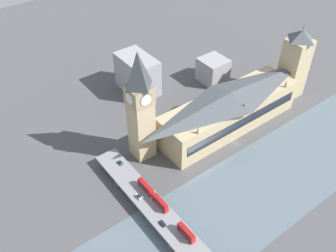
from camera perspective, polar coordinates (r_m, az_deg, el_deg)
name	(u,v)px	position (r m, az deg, el deg)	size (l,w,h in m)	color
ground_plane	(236,144)	(241.41, 10.32, -2.67)	(600.00, 600.00, 0.00)	#4C4C4F
river_water	(277,175)	(227.75, 16.30, -7.19)	(54.99, 360.00, 0.30)	slate
parliament_hall	(229,109)	(245.37, 9.33, 2.50)	(27.03, 100.02, 27.49)	tan
clock_tower	(140,106)	(207.39, -4.28, 3.12)	(13.22, 13.22, 70.78)	tan
victoria_tower	(294,64)	(280.77, 18.72, 9.00)	(15.58, 15.58, 54.75)	tan
road_bridge	(179,237)	(188.35, 1.73, -16.51)	(141.98, 13.44, 5.89)	slate
double_decker_bus_lead	(146,187)	(202.35, -3.43, -9.21)	(11.94, 2.65, 4.83)	red
double_decker_bus_mid	(160,203)	(195.38, -1.18, -11.58)	(11.36, 2.46, 4.90)	red
double_decker_bus_rear	(186,232)	(185.26, 2.79, -15.86)	(11.17, 2.58, 4.97)	red
car_northbound_lead	(163,224)	(190.35, -0.82, -14.64)	(3.99, 1.86, 1.27)	black
car_southbound_lead	(139,197)	(200.86, -4.49, -10.67)	(4.06, 1.85, 1.45)	silver
car_southbound_mid	(120,163)	(218.21, -7.28, -5.57)	(3.83, 1.78, 1.54)	#2D5638
city_block_west	(213,70)	(291.70, 6.86, 8.47)	(19.58, 19.25, 18.36)	#939399
city_block_center	(137,74)	(277.10, -4.67, 7.89)	(32.95, 20.01, 27.59)	#939399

